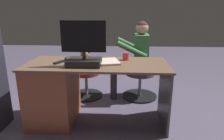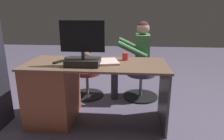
{
  "view_description": "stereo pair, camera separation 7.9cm",
  "coord_description": "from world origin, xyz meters",
  "views": [
    {
      "loc": [
        -0.3,
        2.63,
        1.3
      ],
      "look_at": [
        -0.15,
        0.07,
        0.55
      ],
      "focal_mm": 32.8,
      "sensor_mm": 36.0,
      "label": 1
    },
    {
      "loc": [
        -0.38,
        2.62,
        1.3
      ],
      "look_at": [
        -0.15,
        0.07,
        0.55
      ],
      "focal_mm": 32.8,
      "sensor_mm": 36.0,
      "label": 2
    }
  ],
  "objects": [
    {
      "name": "desk",
      "position": [
        0.43,
        0.41,
        0.39
      ],
      "size": [
        1.59,
        0.69,
        0.73
      ],
      "color": "brown",
      "rests_on": "ground_plane"
    },
    {
      "name": "computer_mouse",
      "position": [
        0.38,
        0.27,
        0.75
      ],
      "size": [
        0.06,
        0.1,
        0.04
      ],
      "primitive_type": "ellipsoid",
      "color": "#27262A",
      "rests_on": "desk"
    },
    {
      "name": "notebook_binder",
      "position": [
        -0.13,
        0.39,
        0.74
      ],
      "size": [
        0.29,
        0.35,
        0.02
      ],
      "primitive_type": "cube",
      "rotation": [
        0.0,
        0.0,
        0.27
      ],
      "color": "beige",
      "rests_on": "desk"
    },
    {
      "name": "ground_plane",
      "position": [
        0.0,
        0.0,
        0.0
      ],
      "size": [
        10.0,
        10.0,
        0.0
      ],
      "primitive_type": "plane",
      "color": "#595068"
    },
    {
      "name": "tv_remote",
      "position": [
        0.43,
        0.43,
        0.74
      ],
      "size": [
        0.1,
        0.15,
        0.02
      ],
      "primitive_type": "cube",
      "rotation": [
        0.0,
        0.0,
        -0.43
      ],
      "color": "black",
      "rests_on": "desk"
    },
    {
      "name": "person",
      "position": [
        -0.47,
        -0.35,
        0.66
      ],
      "size": [
        0.56,
        0.48,
        1.15
      ],
      "color": "#45804B",
      "rests_on": "ground_plane"
    },
    {
      "name": "teddy_bear",
      "position": [
        0.27,
        -0.34,
        0.57
      ],
      "size": [
        0.22,
        0.22,
        0.32
      ],
      "color": "#947158",
      "rests_on": "office_chair_teddy"
    },
    {
      "name": "office_chair_teddy",
      "position": [
        0.27,
        -0.33,
        0.25
      ],
      "size": [
        0.5,
        0.5,
        0.42
      ],
      "color": "black",
      "rests_on": "ground_plane"
    },
    {
      "name": "visitor_chair",
      "position": [
        -0.55,
        -0.35,
        0.24
      ],
      "size": [
        0.53,
        0.53,
        0.42
      ],
      "color": "black",
      "rests_on": "ground_plane"
    },
    {
      "name": "cup",
      "position": [
        -0.32,
        0.25,
        0.77
      ],
      "size": [
        0.07,
        0.07,
        0.09
      ],
      "primitive_type": "cylinder",
      "color": "red",
      "rests_on": "desk"
    },
    {
      "name": "keyboard",
      "position": [
        0.08,
        0.29,
        0.74
      ],
      "size": [
        0.42,
        0.14,
        0.02
      ],
      "primitive_type": "cube",
      "color": "black",
      "rests_on": "desk"
    },
    {
      "name": "monitor",
      "position": [
        0.12,
        0.52,
        0.87
      ],
      "size": [
        0.47,
        0.25,
        0.47
      ],
      "color": "black",
      "rests_on": "desk"
    }
  ]
}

